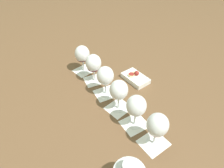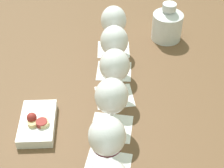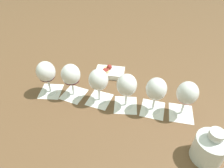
{
  "view_description": "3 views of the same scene",
  "coord_description": "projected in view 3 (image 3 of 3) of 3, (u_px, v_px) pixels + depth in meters",
  "views": [
    {
      "loc": [
        -0.75,
        -0.07,
        0.74
      ],
      "look_at": [
        0.0,
        -0.0,
        0.11
      ],
      "focal_mm": 32.0,
      "sensor_mm": 36.0,
      "label": 1
    },
    {
      "loc": [
        0.54,
        0.46,
        0.73
      ],
      "look_at": [
        0.0,
        -0.0,
        0.11
      ],
      "focal_mm": 55.0,
      "sensor_mm": 36.0,
      "label": 2
    },
    {
      "loc": [
        -0.54,
        0.41,
        0.67
      ],
      "look_at": [
        0.0,
        -0.0,
        0.11
      ],
      "focal_mm": 32.0,
      "sensor_mm": 36.0,
      "label": 3
    }
  ],
  "objects": [
    {
      "name": "ground_plane",
      "position": [
        112.0,
        102.0,
        0.95
      ],
      "size": [
        8.0,
        8.0,
        0.0
      ],
      "primitive_type": "plane",
      "color": "brown"
    },
    {
      "name": "tasting_card_0",
      "position": [
        181.0,
        113.0,
        0.89
      ],
      "size": [
        0.15,
        0.15,
        0.0
      ],
      "color": "white",
      "rests_on": "ground_plane"
    },
    {
      "name": "tasting_card_1",
      "position": [
        153.0,
        109.0,
        0.91
      ],
      "size": [
        0.15,
        0.15,
        0.0
      ],
      "color": "white",
      "rests_on": "ground_plane"
    },
    {
      "name": "tasting_card_2",
      "position": [
        126.0,
        105.0,
        0.93
      ],
      "size": [
        0.16,
        0.15,
        0.0
      ],
      "color": "white",
      "rests_on": "ground_plane"
    },
    {
      "name": "tasting_card_3",
      "position": [
        100.0,
        100.0,
        0.96
      ],
      "size": [
        0.15,
        0.15,
        0.0
      ],
      "color": "white",
      "rests_on": "ground_plane"
    },
    {
      "name": "tasting_card_4",
      "position": [
        74.0,
        94.0,
        0.99
      ],
      "size": [
        0.15,
        0.15,
        0.0
      ],
      "color": "white",
      "rests_on": "ground_plane"
    },
    {
      "name": "tasting_card_5",
      "position": [
        51.0,
        91.0,
        1.0
      ],
      "size": [
        0.16,
        0.15,
        0.0
      ],
      "color": "white",
      "rests_on": "ground_plane"
    },
    {
      "name": "wine_glass_0",
      "position": [
        187.0,
        94.0,
        0.82
      ],
      "size": [
        0.09,
        0.09,
        0.17
      ],
      "color": "white",
      "rests_on": "tasting_card_0"
    },
    {
      "name": "wine_glass_1",
      "position": [
        156.0,
        90.0,
        0.84
      ],
      "size": [
        0.09,
        0.09,
        0.17
      ],
      "color": "white",
      "rests_on": "tasting_card_1"
    },
    {
      "name": "wine_glass_2",
      "position": [
        127.0,
        86.0,
        0.86
      ],
      "size": [
        0.09,
        0.09,
        0.17
      ],
      "color": "white",
      "rests_on": "tasting_card_2"
    },
    {
      "name": "wine_glass_3",
      "position": [
        99.0,
        81.0,
        0.89
      ],
      "size": [
        0.09,
        0.09,
        0.17
      ],
      "color": "white",
      "rests_on": "tasting_card_3"
    },
    {
      "name": "wine_glass_4",
      "position": [
        71.0,
        76.0,
        0.92
      ],
      "size": [
        0.09,
        0.09,
        0.17
      ],
      "color": "white",
      "rests_on": "tasting_card_4"
    },
    {
      "name": "wine_glass_5",
      "position": [
        46.0,
        73.0,
        0.93
      ],
      "size": [
        0.09,
        0.09,
        0.17
      ],
      "color": "white",
      "rests_on": "tasting_card_5"
    },
    {
      "name": "ceramic_vase",
      "position": [
        210.0,
        147.0,
        0.69
      ],
      "size": [
        0.11,
        0.11,
        0.14
      ],
      "color": "silver",
      "rests_on": "ground_plane"
    },
    {
      "name": "snack_dish",
      "position": [
        110.0,
        72.0,
        1.1
      ],
      "size": [
        0.18,
        0.18,
        0.06
      ],
      "color": "white",
      "rests_on": "ground_plane"
    }
  ]
}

